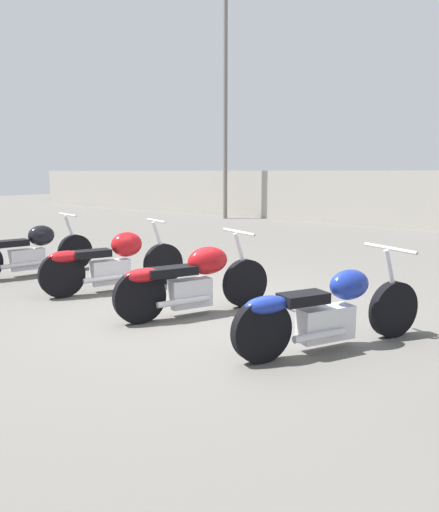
{
  "coord_description": "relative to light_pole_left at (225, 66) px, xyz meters",
  "views": [
    {
      "loc": [
        3.85,
        -4.38,
        1.69
      ],
      "look_at": [
        0.0,
        0.37,
        0.65
      ],
      "focal_mm": 35.0,
      "sensor_mm": 36.0,
      "label": 1
    }
  ],
  "objects": [
    {
      "name": "motorcycle_slot_1",
      "position": [
        5.67,
        -9.71,
        -4.86
      ],
      "size": [
        0.88,
        2.06,
        0.99
      ],
      "rotation": [
        0.0,
        0.0,
        -0.32
      ],
      "color": "black",
      "rests_on": "ground_plane"
    },
    {
      "name": "ground_plane",
      "position": [
        7.38,
        -9.79,
        -5.29
      ],
      "size": [
        60.0,
        60.0,
        0.0
      ],
      "primitive_type": "plane",
      "color": "#5B5954"
    },
    {
      "name": "motorcycle_slot_2",
      "position": [
        7.37,
        -9.9,
        -4.86
      ],
      "size": [
        0.96,
        1.91,
        0.97
      ],
      "rotation": [
        0.0,
        0.0,
        -0.37
      ],
      "color": "black",
      "rests_on": "ground_plane"
    },
    {
      "name": "motorcycle_slot_0",
      "position": [
        3.74,
        -9.9,
        -4.87
      ],
      "size": [
        0.71,
        2.12,
        0.98
      ],
      "rotation": [
        0.0,
        0.0,
        -0.18
      ],
      "color": "black",
      "rests_on": "ground_plane"
    },
    {
      "name": "light_pole_left",
      "position": [
        0.0,
        0.0,
        0.0
      ],
      "size": [
        0.7,
        0.35,
        9.16
      ],
      "color": "slate",
      "rests_on": "ground_plane"
    },
    {
      "name": "motorcycle_slot_3",
      "position": [
        9.15,
        -9.97,
        -4.9
      ],
      "size": [
        1.1,
        2.0,
        0.95
      ],
      "rotation": [
        0.0,
        0.0,
        -0.43
      ],
      "color": "black",
      "rests_on": "ground_plane"
    }
  ]
}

